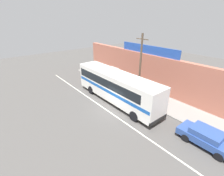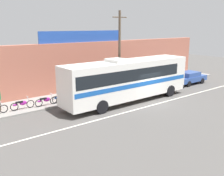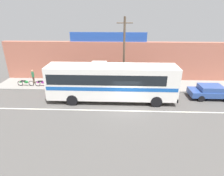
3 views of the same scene
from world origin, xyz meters
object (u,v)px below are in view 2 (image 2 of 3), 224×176
(utility_pole, at_px, (119,51))
(motorcycle_purple, at_px, (22,104))
(motorcycle_black, at_px, (46,100))
(parked_car, at_px, (189,77))
(motorcycle_green, at_px, (62,97))
(intercity_bus, at_px, (128,78))

(utility_pole, bearing_deg, motorcycle_purple, 177.46)
(utility_pole, height_order, motorcycle_black, utility_pole)
(motorcycle_purple, bearing_deg, utility_pole, -2.54)
(parked_car, relative_size, motorcycle_green, 2.19)
(motorcycle_green, bearing_deg, utility_pole, -2.51)
(parked_car, distance_m, utility_pole, 9.55)
(motorcycle_black, bearing_deg, intercity_bus, -24.34)
(motorcycle_purple, bearing_deg, parked_car, -6.80)
(motorcycle_black, bearing_deg, parked_car, -6.78)
(motorcycle_black, relative_size, motorcycle_purple, 1.01)
(intercity_bus, distance_m, motorcycle_green, 5.73)
(parked_car, relative_size, motorcycle_black, 2.27)
(intercity_bus, bearing_deg, parked_car, 5.03)
(intercity_bus, height_order, parked_car, intercity_bus)
(intercity_bus, xyz_separation_m, motorcycle_purple, (-8.05, 3.04, -1.50))
(intercity_bus, bearing_deg, motorcycle_black, 155.66)
(motorcycle_black, distance_m, motorcycle_green, 1.50)
(utility_pole, bearing_deg, motorcycle_black, 178.55)
(parked_car, bearing_deg, intercity_bus, -174.97)
(intercity_bus, distance_m, parked_car, 10.15)
(parked_car, bearing_deg, utility_pole, 168.78)
(motorcycle_black, bearing_deg, motorcycle_purple, 173.05)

